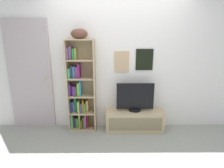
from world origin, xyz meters
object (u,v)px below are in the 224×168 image
Objects in this scene: football at (79,34)px; television at (135,97)px; door at (30,76)px; tv_stand at (134,120)px; bookshelf at (80,91)px.

football reaches higher than television.
door reaches higher than football.
tv_stand is at bearing -2.89° from football.
door is at bearing 173.57° from football.
bookshelf is at bearing 175.57° from tv_stand.
bookshelf is 0.83× the size of door.
television is (0.00, 0.00, 0.45)m from tv_stand.
bookshelf is 0.95m from door.
television is (0.97, -0.05, -1.12)m from football.
door reaches higher than tv_stand.
bookshelf is 1.58× the size of tv_stand.
tv_stand is at bearing -90.00° from television.
bookshelf is 1.02m from football.
door reaches higher than bookshelf.
door reaches higher than television.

